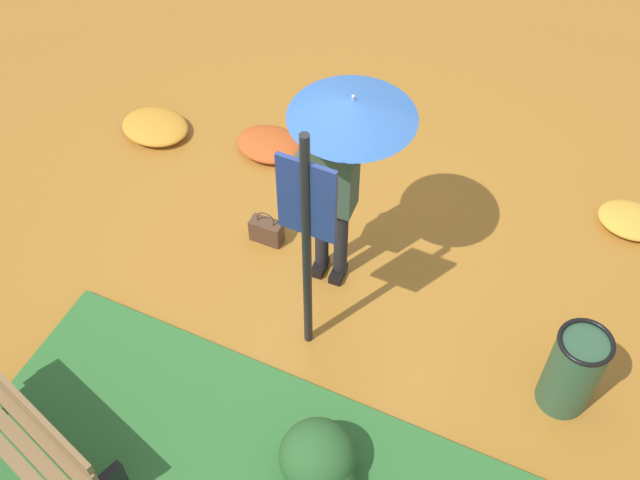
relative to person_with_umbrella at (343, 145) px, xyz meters
The scene contains 10 objects.
ground_plane 1.56m from the person_with_umbrella, 153.29° to the left, with size 18.00×18.00×0.00m, color #9E6623.
person_with_umbrella is the anchor object (origin of this frame).
info_sign_post 0.76m from the person_with_umbrella, 85.83° to the right, with size 0.44×0.07×2.30m.
handbag 1.62m from the person_with_umbrella, behind, with size 0.30×0.15×0.37m.
park_bench 3.12m from the person_with_umbrella, 115.82° to the right, with size 1.44×0.77×0.75m.
trash_bin 2.43m from the person_with_umbrella, 11.16° to the right, with size 0.42×0.42×0.83m.
shrub_cluster 2.32m from the person_with_umbrella, 70.08° to the right, with size 0.62×0.56×0.51m.
leaf_pile_near_person 3.03m from the person_with_umbrella, 160.73° to the left, with size 0.72×0.58×0.16m.
leaf_pile_by_bench 3.17m from the person_with_umbrella, 36.36° to the left, with size 0.62×0.49×0.14m.
leaf_pile_far_path 2.27m from the person_with_umbrella, 138.60° to the left, with size 0.68×0.54×0.15m.
Camera 1 is at (1.84, -4.08, 5.61)m, focal length 44.25 mm.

